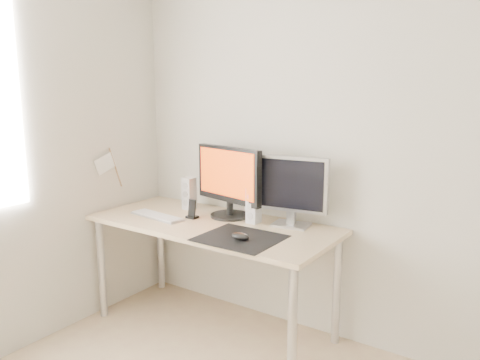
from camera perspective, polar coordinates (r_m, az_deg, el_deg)
The scene contains 11 objects.
wall_back at distance 2.78m, azimuth 16.71°, elevation 4.12°, with size 3.50×3.50×0.00m, color beige.
mousepad at distance 2.67m, azimuth -0.00°, elevation -7.08°, with size 0.45×0.40×0.00m, color black.
mouse at distance 2.63m, azimuth -0.01°, elevation -6.87°, with size 0.11×0.07×0.04m, color black.
desk at distance 3.01m, azimuth -3.44°, elevation -6.58°, with size 1.60×0.70×0.73m.
main_monitor at distance 3.05m, azimuth -1.38°, elevation 0.10°, with size 0.55×0.31×0.47m.
second_monitor at distance 2.86m, azimuth 6.33°, elevation -0.96°, with size 0.45×0.19×0.43m.
speaker_left at distance 3.30m, azimuth -6.22°, elevation -1.62°, with size 0.07×0.09×0.23m.
speaker_right at distance 2.94m, azimuth 1.68°, elevation -3.12°, with size 0.07×0.09×0.23m.
keyboard at distance 3.14m, azimuth -10.07°, elevation -4.34°, with size 0.43×0.17×0.02m.
phone_dock at distance 3.08m, azimuth -5.86°, elevation -3.96°, with size 0.07×0.06×0.13m.
pennant at distance 3.36m, azimuth -15.76°, elevation 1.81°, with size 0.01×0.23×0.29m.
Camera 1 is at (0.83, -0.89, 1.56)m, focal length 35.00 mm.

